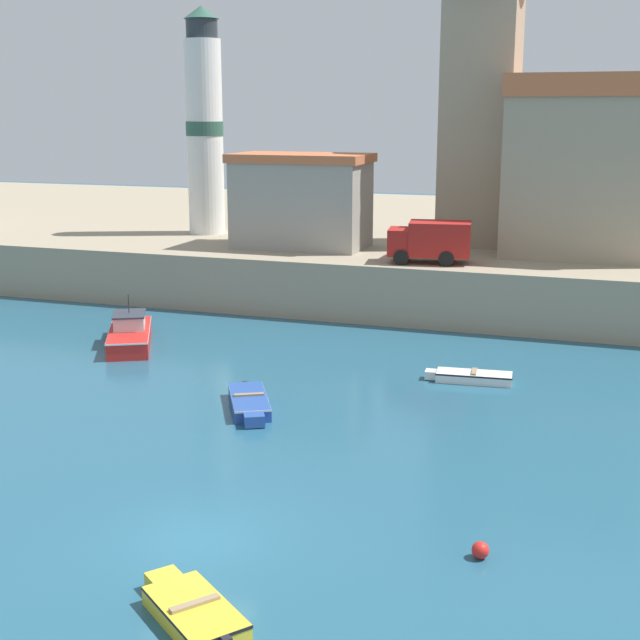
% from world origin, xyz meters
% --- Properties ---
extents(ground_plane, '(200.00, 200.00, 0.00)m').
position_xyz_m(ground_plane, '(0.00, 0.00, 0.00)').
color(ground_plane, '#235670').
extents(quay_seawall, '(120.00, 40.00, 3.13)m').
position_xyz_m(quay_seawall, '(0.00, 44.63, 1.57)').
color(quay_seawall, gray).
rests_on(quay_seawall, ground).
extents(dinghy_blue_0, '(2.88, 4.11, 0.58)m').
position_xyz_m(dinghy_blue_0, '(-2.88, 10.12, 0.28)').
color(dinghy_blue_0, '#284C9E').
rests_on(dinghy_blue_0, ground).
extents(dinghy_white_1, '(3.67, 1.38, 0.49)m').
position_xyz_m(dinghy_white_1, '(4.50, 16.35, 0.23)').
color(dinghy_white_1, white).
rests_on(dinghy_white_1, ground).
extents(motorboat_red_2, '(4.27, 6.32, 2.46)m').
position_xyz_m(motorboat_red_2, '(-12.12, 17.01, 0.57)').
color(motorboat_red_2, red).
rests_on(motorboat_red_2, ground).
extents(dinghy_yellow_3, '(3.33, 2.92, 0.52)m').
position_xyz_m(dinghy_yellow_3, '(1.64, -3.50, 0.24)').
color(dinghy_yellow_3, yellow).
rests_on(dinghy_yellow_3, ground).
extents(mooring_buoy, '(0.45, 0.45, 0.45)m').
position_xyz_m(mooring_buoy, '(7.24, 1.40, 0.22)').
color(mooring_buoy, red).
rests_on(mooring_buoy, ground).
extents(church, '(13.63, 15.79, 16.48)m').
position_xyz_m(church, '(6.79, 36.39, 8.79)').
color(church, gray).
rests_on(church, quay_seawall).
extents(lighthouse, '(2.41, 2.41, 14.30)m').
position_xyz_m(lighthouse, '(-16.00, 33.64, 10.09)').
color(lighthouse, silver).
rests_on(lighthouse, quay_seawall).
extents(harbor_shed_mid_row, '(7.94, 4.52, 5.47)m').
position_xyz_m(harbor_shed_mid_row, '(-8.00, 29.90, 5.89)').
color(harbor_shed_mid_row, gray).
rests_on(harbor_shed_mid_row, quay_seawall).
extents(truck_on_quay, '(4.57, 2.73, 2.20)m').
position_xyz_m(truck_on_quay, '(0.39, 26.82, 4.35)').
color(truck_on_quay, '#AD1E19').
rests_on(truck_on_quay, quay_seawall).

